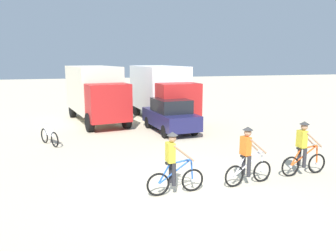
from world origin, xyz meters
TOP-DOWN VIEW (x-y plane):
  - ground_plane at (0.00, 0.00)m, footprint 120.00×120.00m
  - box_truck_cream_rv at (-1.76, 11.96)m, footprint 3.37×7.03m
  - box_truck_avon_van at (2.22, 11.37)m, footprint 2.79×6.89m
  - sedan_parked at (1.76, 7.92)m, footprint 2.13×4.34m
  - cyclist_orange_shirt at (-0.58, -0.14)m, footprint 1.73×0.52m
  - cyclist_cowboy_hat at (1.78, -0.08)m, footprint 1.72×0.53m
  - cyclist_near_camera at (3.99, 0.18)m, footprint 1.73×0.52m
  - bicycle_spare at (-4.25, 6.75)m, footprint 0.87×1.57m

SIDE VIEW (x-z plane):
  - ground_plane at x=0.00m, z-range 0.00..0.00m
  - bicycle_spare at x=-4.25m, z-range -0.09..0.88m
  - cyclist_orange_shirt at x=-0.58m, z-range -0.06..1.76m
  - cyclist_cowboy_hat at x=1.78m, z-range -0.06..1.76m
  - cyclist_near_camera at x=3.99m, z-range -0.06..1.76m
  - sedan_parked at x=1.76m, z-range 0.00..1.76m
  - box_truck_cream_rv at x=-1.76m, z-range 0.20..3.55m
  - box_truck_avon_van at x=2.22m, z-range 0.20..3.55m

